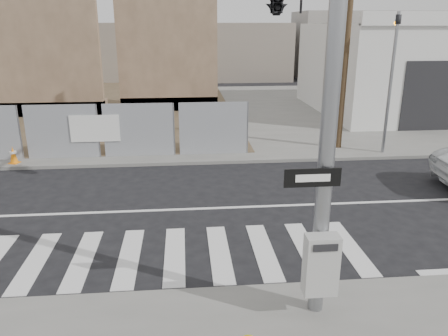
{
  "coord_description": "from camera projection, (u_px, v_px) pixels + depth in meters",
  "views": [
    {
      "loc": [
        0.29,
        -11.17,
        4.88
      ],
      "look_at": [
        1.27,
        -0.67,
        1.4
      ],
      "focal_mm": 35.0,
      "sensor_mm": 36.0,
      "label": 1
    }
  ],
  "objects": [
    {
      "name": "ground",
      "position": [
        176.0,
        210.0,
        12.06
      ],
      "size": [
        100.0,
        100.0,
        0.0
      ],
      "primitive_type": "plane",
      "color": "black",
      "rests_on": "ground"
    },
    {
      "name": "sidewalk_far",
      "position": [
        179.0,
        112.0,
        25.28
      ],
      "size": [
        50.0,
        20.0,
        0.12
      ],
      "primitive_type": "cube",
      "color": "slate",
      "rests_on": "ground"
    },
    {
      "name": "signal_pole",
      "position": [
        290.0,
        29.0,
        8.85
      ],
      "size": [
        0.96,
        5.87,
        7.0
      ],
      "color": "gray",
      "rests_on": "sidewalk_near"
    },
    {
      "name": "far_signal_pole",
      "position": [
        393.0,
        64.0,
        16.03
      ],
      "size": [
        0.16,
        0.2,
        5.6
      ],
      "color": "gray",
      "rests_on": "sidewalk_far"
    },
    {
      "name": "concrete_wall_left",
      "position": [
        42.0,
        55.0,
        22.76
      ],
      "size": [
        6.0,
        1.3,
        8.0
      ],
      "color": "brown",
      "rests_on": "sidewalk_far"
    },
    {
      "name": "concrete_wall_right",
      "position": [
        168.0,
        53.0,
        24.28
      ],
      "size": [
        5.5,
        1.3,
        8.0
      ],
      "color": "brown",
      "rests_on": "sidewalk_far"
    },
    {
      "name": "auto_shop",
      "position": [
        425.0,
        68.0,
        24.76
      ],
      "size": [
        12.0,
        10.2,
        5.95
      ],
      "color": "silver",
      "rests_on": "sidewalk_far"
    },
    {
      "name": "utility_pole_right",
      "position": [
        349.0,
        15.0,
        16.21
      ],
      "size": [
        1.6,
        0.28,
        10.0
      ],
      "color": "#463621",
      "rests_on": "sidewalk_far"
    },
    {
      "name": "traffic_cone_c",
      "position": [
        13.0,
        155.0,
        15.63
      ],
      "size": [
        0.41,
        0.41,
        0.62
      ],
      "rotation": [
        0.0,
        0.0,
        -0.32
      ],
      "color": "orange",
      "rests_on": "sidewalk_far"
    },
    {
      "name": "traffic_cone_d",
      "position": [
        113.0,
        145.0,
        16.68
      ],
      "size": [
        0.52,
        0.52,
        0.77
      ],
      "rotation": [
        0.0,
        0.0,
        0.4
      ],
      "color": "#D9480B",
      "rests_on": "sidewalk_far"
    }
  ]
}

